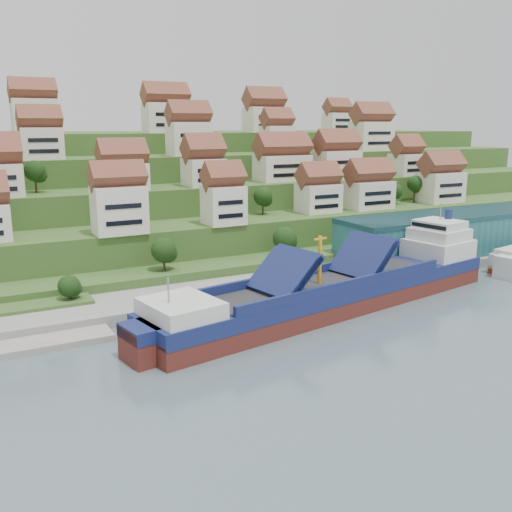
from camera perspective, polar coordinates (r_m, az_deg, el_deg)
ground at (r=106.04m, az=5.42°, el=-5.51°), size 300.00×300.00×0.00m
quay at (r=128.58m, az=9.24°, el=-1.79°), size 180.00×14.00×2.20m
hillside at (r=196.79m, az=-11.32°, el=6.07°), size 260.00×128.00×31.00m
hillside_village at (r=155.68m, az=-6.38°, el=9.59°), size 155.73×63.71×29.50m
hillside_trees at (r=141.14m, az=-6.84°, el=6.42°), size 138.98×62.02×30.14m
warehouse at (r=149.78m, az=18.71°, el=2.18°), size 60.00×15.00×10.00m
flagpole at (r=122.26m, az=10.04°, el=0.20°), size 1.28×0.16×8.00m
cargo_ship at (r=108.23m, az=8.63°, el=-3.40°), size 78.10×25.24×17.11m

